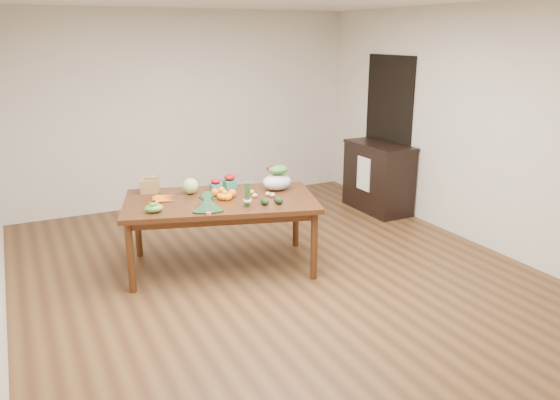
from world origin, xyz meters
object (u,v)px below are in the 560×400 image
dining_table (221,233)px  mandarin_cluster (225,195)px  paper_bag (148,185)px  salad_bag (277,179)px  cabbage (190,186)px  kale_bunch (208,203)px  asparagus_bundle (247,194)px  cabinet (378,177)px

dining_table → mandarin_cluster: bearing=-31.8°
paper_bag → salad_bag: (1.27, -0.51, 0.04)m
cabbage → salad_bag: salad_bag is taller
paper_bag → salad_bag: 1.37m
paper_bag → kale_bunch: 0.95m
dining_table → salad_bag: size_ratio=6.03×
asparagus_bundle → salad_bag: asparagus_bundle is taller
mandarin_cluster → salad_bag: size_ratio=0.56×
kale_bunch → cabinet: bearing=39.5°
paper_bag → salad_bag: size_ratio=0.76×
kale_bunch → salad_bag: 0.99m
cabinet → salad_bag: salad_bag is taller
mandarin_cluster → kale_bunch: (-0.28, -0.29, 0.03)m
dining_table → kale_bunch: 0.61m
dining_table → cabinet: (2.65, 0.89, 0.10)m
paper_bag → mandarin_cluster: 0.87m
dining_table → cabbage: cabbage is taller
dining_table → cabinet: bearing=35.2°
asparagus_bundle → salad_bag: (0.52, 0.41, -0.00)m
kale_bunch → asparagus_bundle: 0.39m
mandarin_cluster → kale_bunch: bearing=-134.2°
cabbage → asparagus_bundle: size_ratio=0.67×
cabbage → kale_bunch: cabbage is taller
dining_table → asparagus_bundle: asparagus_bundle is taller
cabinet → paper_bag: bearing=-174.1°
dining_table → salad_bag: 0.83m
dining_table → asparagus_bundle: 0.64m
dining_table → mandarin_cluster: 0.43m
asparagus_bundle → cabbage: bearing=134.2°
cabinet → kale_bunch: 3.16m
dining_table → cabbage: 0.59m
dining_table → asparagus_bundle: size_ratio=7.71×
cabinet → mandarin_cluster: (-2.61, -0.93, 0.33)m
dining_table → cabbage: size_ratio=11.54×
dining_table → kale_bunch: (-0.24, -0.33, 0.45)m
dining_table → paper_bag: size_ratio=7.91×
cabbage → kale_bunch: 0.64m
kale_bunch → salad_bag: salad_bag is taller
cabinet → salad_bag: 2.19m
cabbage → asparagus_bundle: 0.77m
kale_bunch → paper_bag: bearing=128.5°
cabbage → asparagus_bundle: (0.36, -0.68, 0.04)m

